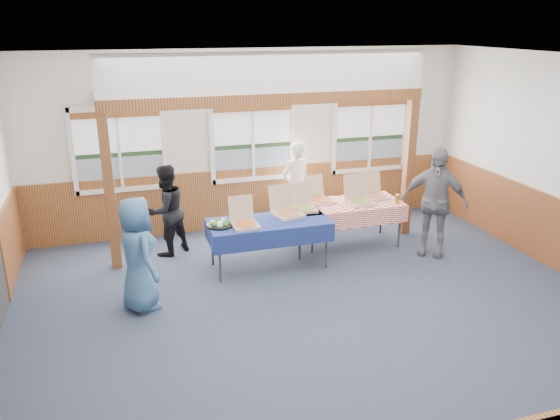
# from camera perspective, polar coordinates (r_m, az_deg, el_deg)

# --- Properties ---
(floor) EXTENTS (8.00, 8.00, 0.00)m
(floor) POSITION_cam_1_polar(r_m,az_deg,el_deg) (7.27, 4.19, -10.84)
(floor) COLOR #2A3044
(floor) RESTS_ON ground
(ceiling) EXTENTS (8.00, 8.00, 0.00)m
(ceiling) POSITION_cam_1_polar(r_m,az_deg,el_deg) (6.32, 4.92, 15.18)
(ceiling) COLOR white
(ceiling) RESTS_ON wall_back
(wall_back) EXTENTS (8.00, 0.00, 8.00)m
(wall_back) POSITION_cam_1_polar(r_m,az_deg,el_deg) (9.85, -2.92, 7.24)
(wall_back) COLOR silver
(wall_back) RESTS_ON floor
(wall_front) EXTENTS (8.00, 0.00, 8.00)m
(wall_front) POSITION_cam_1_polar(r_m,az_deg,el_deg) (3.89, 24.18, -14.23)
(wall_front) COLOR silver
(wall_front) RESTS_ON floor
(wainscot_back) EXTENTS (7.98, 0.05, 1.10)m
(wainscot_back) POSITION_cam_1_polar(r_m,az_deg,el_deg) (10.10, -2.79, 1.37)
(wainscot_back) COLOR brown
(wainscot_back) RESTS_ON floor
(window_left) EXTENTS (1.56, 0.10, 1.46)m
(window_left) POSITION_cam_1_polar(r_m,az_deg,el_deg) (9.51, -16.51, 6.53)
(window_left) COLOR white
(window_left) RESTS_ON wall_back
(window_mid) EXTENTS (1.56, 0.10, 1.46)m
(window_mid) POSITION_cam_1_polar(r_m,az_deg,el_deg) (9.80, -2.87, 7.64)
(window_mid) COLOR white
(window_mid) RESTS_ON wall_back
(window_right) EXTENTS (1.56, 0.10, 1.46)m
(window_right) POSITION_cam_1_polar(r_m,az_deg,el_deg) (10.58, 9.42, 8.27)
(window_right) COLOR white
(window_right) RESTS_ON wall_back
(post_left) EXTENTS (0.15, 0.15, 2.40)m
(post_left) POSITION_cam_1_polar(r_m,az_deg,el_deg) (8.51, -17.37, 1.67)
(post_left) COLOR #5C3014
(post_left) RESTS_ON floor
(post_right) EXTENTS (0.15, 0.15, 2.40)m
(post_right) POSITION_cam_1_polar(r_m,az_deg,el_deg) (9.79, 13.29, 4.26)
(post_right) COLOR #5C3014
(post_right) RESTS_ON floor
(cross_beam) EXTENTS (5.15, 0.18, 0.18)m
(cross_beam) POSITION_cam_1_polar(r_m,az_deg,el_deg) (8.56, -1.01, 11.50)
(cross_beam) COLOR #5C3014
(cross_beam) RESTS_ON post_left
(table_left) EXTENTS (1.99, 1.36, 0.76)m
(table_left) POSITION_cam_1_polar(r_m,az_deg,el_deg) (8.30, -1.18, -1.51)
(table_left) COLOR #303030
(table_left) RESTS_ON floor
(table_right) EXTENTS (2.12, 1.46, 0.76)m
(table_right) POSITION_cam_1_polar(r_m,az_deg,el_deg) (9.15, 6.67, 0.37)
(table_right) COLOR #303030
(table_right) RESTS_ON floor
(pizza_box_a) EXTENTS (0.39, 0.47, 0.41)m
(pizza_box_a) POSITION_cam_1_polar(r_m,az_deg,el_deg) (8.07, -3.72, -1.26)
(pizza_box_a) COLOR #CEAB89
(pizza_box_a) RESTS_ON table_left
(pizza_box_b) EXTENTS (0.51, 0.57, 0.44)m
(pizza_box_b) POSITION_cam_1_polar(r_m,az_deg,el_deg) (8.50, 0.72, -0.13)
(pizza_box_b) COLOR #CEAB89
(pizza_box_b) RESTS_ON table_left
(pizza_box_c) EXTENTS (0.42, 0.50, 0.41)m
(pizza_box_c) POSITION_cam_1_polar(r_m,az_deg,el_deg) (8.77, 2.48, 0.46)
(pizza_box_c) COLOR #CEAB89
(pizza_box_c) RESTS_ON table_right
(pizza_box_d) EXTENTS (0.48, 0.54, 0.41)m
(pizza_box_d) POSITION_cam_1_polar(r_m,az_deg,el_deg) (9.15, 4.16, 1.24)
(pizza_box_d) COLOR #CEAB89
(pizza_box_d) RESTS_ON table_right
(pizza_box_e) EXTENTS (0.41, 0.50, 0.45)m
(pizza_box_e) POSITION_cam_1_polar(r_m,az_deg,el_deg) (9.15, 8.33, 1.09)
(pizza_box_e) COLOR #CEAB89
(pizza_box_e) RESTS_ON table_right
(pizza_box_f) EXTENTS (0.40, 0.47, 0.40)m
(pizza_box_f) POSITION_cam_1_polar(r_m,az_deg,el_deg) (9.51, 9.95, 1.67)
(pizza_box_f) COLOR #CEAB89
(pizza_box_f) RESTS_ON table_right
(veggie_tray) EXTENTS (0.40, 0.40, 0.09)m
(veggie_tray) POSITION_cam_1_polar(r_m,az_deg,el_deg) (8.11, -6.29, -1.47)
(veggie_tray) COLOR black
(veggie_tray) RESTS_ON table_left
(drink_glass) EXTENTS (0.07, 0.07, 0.15)m
(drink_glass) POSITION_cam_1_polar(r_m,az_deg,el_deg) (9.27, 12.15, 1.15)
(drink_glass) COLOR #895F16
(drink_glass) RESTS_ON table_right
(woman_white) EXTENTS (0.69, 0.56, 1.63)m
(woman_white) POSITION_cam_1_polar(r_m,az_deg,el_deg) (9.86, 1.62, 2.55)
(woman_white) COLOR silver
(woman_white) RESTS_ON floor
(woman_black) EXTENTS (0.92, 0.86, 1.49)m
(woman_black) POSITION_cam_1_polar(r_m,az_deg,el_deg) (8.96, -11.82, -0.04)
(woman_black) COLOR black
(woman_black) RESTS_ON floor
(man_blue) EXTENTS (0.71, 0.87, 1.54)m
(man_blue) POSITION_cam_1_polar(r_m,az_deg,el_deg) (7.32, -14.65, -4.51)
(man_blue) COLOR #37608B
(man_blue) RESTS_ON floor
(person_grey) EXTENTS (1.08, 1.00, 1.78)m
(person_grey) POSITION_cam_1_polar(r_m,az_deg,el_deg) (9.07, 15.81, 0.83)
(person_grey) COLOR slate
(person_grey) RESTS_ON floor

